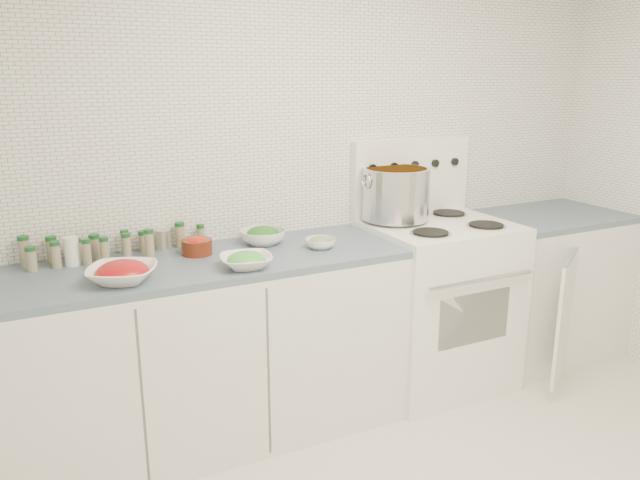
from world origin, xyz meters
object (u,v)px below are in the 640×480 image
Objects in this scene: stove at (435,299)px; bowl_snowpea at (246,260)px; stock_pot at (396,192)px; bowl_tomato at (122,273)px.

bowl_snowpea is at bearing -170.95° from stove.
stock_pot is 1.54m from bowl_tomato.
bowl_tomato is at bearing 175.29° from bowl_snowpea.
stock_pot is 1.08× the size of bowl_tomato.
stove reaches higher than bowl_tomato.
stock_pot is at bearing 141.13° from stove.
stove reaches higher than bowl_snowpea.
stove reaches higher than stock_pot.
bowl_snowpea is at bearing -4.71° from bowl_tomato.
bowl_snowpea is (-0.99, -0.34, -0.16)m from stock_pot.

